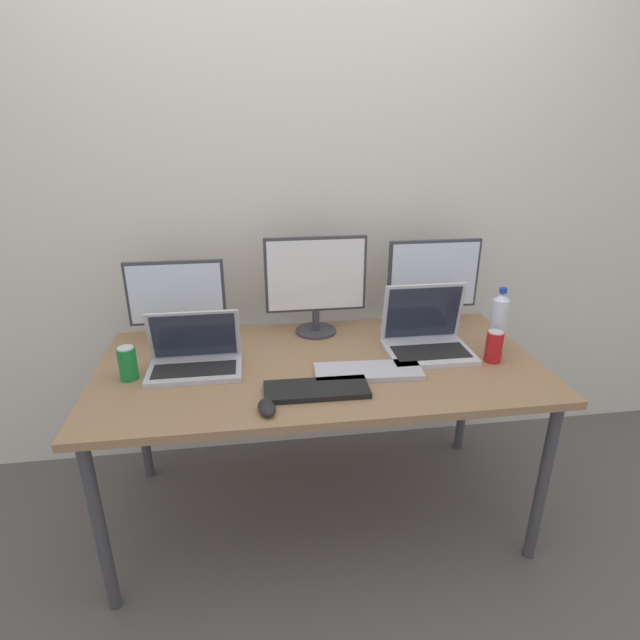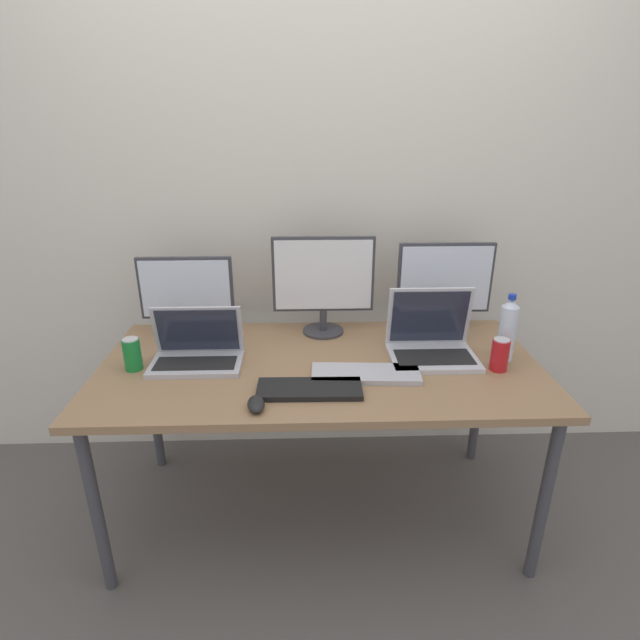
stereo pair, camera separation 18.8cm
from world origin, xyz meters
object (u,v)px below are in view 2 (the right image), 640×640
Objects in this scene: laptop_secondary at (431,341)px; monitor_center at (323,281)px; monitor_right at (444,286)px; mouse_by_keyboard at (256,404)px; keyboard_main at (309,389)px; monitor_left at (187,294)px; soda_can_by_laptop at (132,354)px; keyboard_aux at (366,374)px; soda_can_near_keyboard at (500,355)px; water_bottle at (507,330)px; work_desk at (320,376)px; laptop_silver at (197,351)px.

monitor_center is at bearing 149.26° from laptop_secondary.
mouse_by_keyboard is at bearing -140.72° from monitor_right.
keyboard_main is 3.65× the size of mouse_by_keyboard.
soda_can_by_laptop is (-0.15, -0.32, -0.13)m from monitor_left.
monitor_left reaches higher than mouse_by_keyboard.
soda_can_by_laptop reaches higher than mouse_by_keyboard.
keyboard_main is (-0.60, -0.53, -0.20)m from monitor_right.
laptop_secondary is 0.92× the size of keyboard_main.
monitor_right is 4.13× the size of mouse_by_keyboard.
soda_can_by_laptop is at bearing 177.38° from keyboard_aux.
soda_can_near_keyboard is (0.72, 0.14, 0.05)m from keyboard_main.
keyboard_main is 0.82m from water_bottle.
monitor_left is 1.00× the size of keyboard_aux.
soda_can_by_laptop is (-1.44, -0.04, -0.06)m from water_bottle.
laptop_secondary is at bearing 33.67° from keyboard_aux.
water_bottle reaches higher than soda_can_by_laptop.
laptop_secondary reaches higher than keyboard_aux.
monitor_left is at bearing 136.22° from keyboard_main.
monitor_center is 0.58m from keyboard_main.
work_desk is 0.72m from soda_can_by_laptop.
keyboard_main is (0.52, -0.51, -0.18)m from monitor_left.
soda_can_near_keyboard and soda_can_by_laptop have the same top height.
water_bottle is at bearing -22.48° from monitor_center.
work_desk is 4.27× the size of keyboard_aux.
monitor_right is at bearing 15.90° from laptop_silver.
monitor_center is 0.82m from soda_can_by_laptop.
monitor_left is at bearing 166.70° from laptop_secondary.
keyboard_main is (-0.04, -0.22, 0.07)m from work_desk.
keyboard_aux is (-0.39, -0.42, -0.20)m from monitor_right.
work_desk is at bearing -27.14° from monitor_left.
monitor_left reaches higher than keyboard_main.
laptop_silver reaches higher than keyboard_aux.
keyboard_main and keyboard_aux have the same top height.
soda_can_by_laptop reaches higher than keyboard_aux.
mouse_by_keyboard is (-0.18, -0.10, 0.01)m from keyboard_main.
water_bottle is 0.12m from soda_can_near_keyboard.
water_bottle is (0.73, 0.01, 0.18)m from work_desk.
mouse_by_keyboard is at bearing -124.08° from work_desk.
soda_can_by_laptop is (-0.71, -0.03, 0.12)m from work_desk.
soda_can_near_keyboard is 1.00× the size of soda_can_by_laptop.
soda_can_by_laptop is at bearing -177.60° from work_desk.
monitor_left is 1.47× the size of water_bottle.
work_desk is 13.55× the size of soda_can_by_laptop.
soda_can_by_laptop is (-0.88, 0.09, 0.05)m from keyboard_aux.
monitor_left is 1.32m from water_bottle.
soda_can_by_laptop is (-1.16, -0.08, 0.00)m from laptop_secondary.
keyboard_main is (-0.07, -0.52, -0.23)m from monitor_center.
monitor_right is at bearing 107.31° from soda_can_near_keyboard.
work_desk is at bearing 2.40° from soda_can_by_laptop.
monitor_left is 3.98× the size of mouse_by_keyboard.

